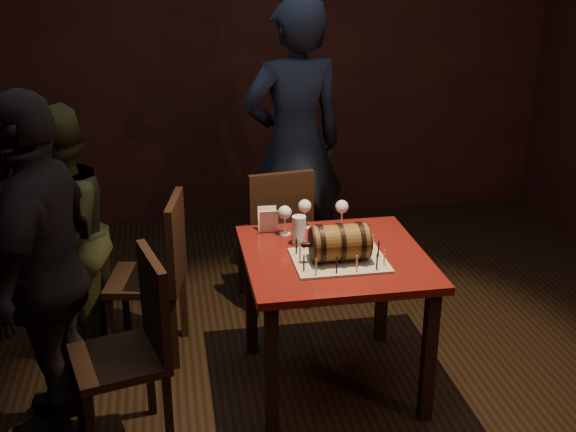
{
  "coord_description": "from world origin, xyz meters",
  "views": [
    {
      "loc": [
        -0.63,
        -3.19,
        2.23
      ],
      "look_at": [
        -0.07,
        0.05,
        0.95
      ],
      "focal_mm": 45.0,
      "sensor_mm": 36.0,
      "label": 1
    }
  ],
  "objects_px": {
    "wine_glass_left": "(285,214)",
    "wine_glass_mid": "(305,207)",
    "pint_of_ale": "(299,231)",
    "pub_table": "(334,274)",
    "barrel_cake": "(340,243)",
    "wine_glass_right": "(342,208)",
    "person_back": "(294,146)",
    "chair_back": "(277,231)",
    "chair_left_front": "(135,342)",
    "person_left_rear": "(61,237)",
    "chair_left_rear": "(160,269)",
    "person_left_front": "(45,271)"
  },
  "relations": [
    {
      "from": "barrel_cake",
      "to": "chair_left_front",
      "type": "distance_m",
      "value": 1.06
    },
    {
      "from": "pub_table",
      "to": "chair_back",
      "type": "distance_m",
      "value": 0.91
    },
    {
      "from": "pint_of_ale",
      "to": "person_left_rear",
      "type": "xyz_separation_m",
      "value": [
        -1.23,
        0.39,
        -0.11
      ]
    },
    {
      "from": "wine_glass_right",
      "to": "person_back",
      "type": "distance_m",
      "value": 0.95
    },
    {
      "from": "chair_back",
      "to": "chair_left_front",
      "type": "distance_m",
      "value": 1.45
    },
    {
      "from": "pub_table",
      "to": "wine_glass_mid",
      "type": "relative_size",
      "value": 5.59
    },
    {
      "from": "chair_left_front",
      "to": "person_left_rear",
      "type": "xyz_separation_m",
      "value": [
        -0.4,
        0.84,
        0.19
      ]
    },
    {
      "from": "barrel_cake",
      "to": "wine_glass_right",
      "type": "xyz_separation_m",
      "value": [
        0.11,
        0.41,
        0.02
      ]
    },
    {
      "from": "person_left_front",
      "to": "pint_of_ale",
      "type": "bearing_deg",
      "value": 116.77
    },
    {
      "from": "chair_left_rear",
      "to": "person_left_rear",
      "type": "bearing_deg",
      "value": 170.84
    },
    {
      "from": "person_left_front",
      "to": "person_back",
      "type": "bearing_deg",
      "value": 148.58
    },
    {
      "from": "chair_left_rear",
      "to": "person_left_front",
      "type": "height_order",
      "value": "person_left_front"
    },
    {
      "from": "chair_left_front",
      "to": "person_left_rear",
      "type": "relative_size",
      "value": 0.65
    },
    {
      "from": "wine_glass_mid",
      "to": "pint_of_ale",
      "type": "bearing_deg",
      "value": -108.75
    },
    {
      "from": "wine_glass_mid",
      "to": "wine_glass_right",
      "type": "distance_m",
      "value": 0.2
    },
    {
      "from": "pub_table",
      "to": "person_left_rear",
      "type": "height_order",
      "value": "person_left_rear"
    },
    {
      "from": "barrel_cake",
      "to": "chair_back",
      "type": "relative_size",
      "value": 0.36
    },
    {
      "from": "wine_glass_left",
      "to": "person_back",
      "type": "distance_m",
      "value": 1.0
    },
    {
      "from": "barrel_cake",
      "to": "chair_left_rear",
      "type": "height_order",
      "value": "barrel_cake"
    },
    {
      "from": "chair_back",
      "to": "chair_left_front",
      "type": "bearing_deg",
      "value": -125.22
    },
    {
      "from": "chair_back",
      "to": "person_back",
      "type": "distance_m",
      "value": 0.6
    },
    {
      "from": "wine_glass_left",
      "to": "wine_glass_mid",
      "type": "distance_m",
      "value": 0.14
    },
    {
      "from": "chair_back",
      "to": "chair_left_rear",
      "type": "bearing_deg",
      "value": -149.51
    },
    {
      "from": "wine_glass_mid",
      "to": "person_left_rear",
      "type": "xyz_separation_m",
      "value": [
        -1.31,
        0.18,
        -0.15
      ]
    },
    {
      "from": "barrel_cake",
      "to": "person_back",
      "type": "distance_m",
      "value": 1.36
    },
    {
      "from": "barrel_cake",
      "to": "pub_table",
      "type": "bearing_deg",
      "value": 90.2
    },
    {
      "from": "pint_of_ale",
      "to": "wine_glass_right",
      "type": "bearing_deg",
      "value": 32.03
    },
    {
      "from": "chair_left_front",
      "to": "person_back",
      "type": "xyz_separation_m",
      "value": [
        1.01,
        1.56,
        0.43
      ]
    },
    {
      "from": "barrel_cake",
      "to": "chair_left_front",
      "type": "xyz_separation_m",
      "value": [
        -0.99,
        -0.2,
        -0.33
      ]
    },
    {
      "from": "pint_of_ale",
      "to": "person_left_rear",
      "type": "relative_size",
      "value": 0.1
    },
    {
      "from": "pub_table",
      "to": "pint_of_ale",
      "type": "height_order",
      "value": "pint_of_ale"
    },
    {
      "from": "wine_glass_left",
      "to": "wine_glass_mid",
      "type": "xyz_separation_m",
      "value": [
        0.12,
        0.08,
        -0.0
      ]
    },
    {
      "from": "barrel_cake",
      "to": "person_left_rear",
      "type": "relative_size",
      "value": 0.23
    },
    {
      "from": "wine_glass_mid",
      "to": "person_left_rear",
      "type": "height_order",
      "value": "person_left_rear"
    },
    {
      "from": "wine_glass_right",
      "to": "chair_left_rear",
      "type": "height_order",
      "value": "chair_left_rear"
    },
    {
      "from": "chair_left_rear",
      "to": "wine_glass_right",
      "type": "bearing_deg",
      "value": -8.18
    },
    {
      "from": "pub_table",
      "to": "barrel_cake",
      "type": "bearing_deg",
      "value": -89.8
    },
    {
      "from": "person_back",
      "to": "person_left_front",
      "type": "distance_m",
      "value": 1.97
    },
    {
      "from": "chair_back",
      "to": "person_left_front",
      "type": "distance_m",
      "value": 1.61
    },
    {
      "from": "wine_glass_mid",
      "to": "chair_back",
      "type": "height_order",
      "value": "chair_back"
    },
    {
      "from": "pint_of_ale",
      "to": "person_left_rear",
      "type": "height_order",
      "value": "person_left_rear"
    },
    {
      "from": "wine_glass_mid",
      "to": "person_left_rear",
      "type": "relative_size",
      "value": 0.11
    },
    {
      "from": "person_back",
      "to": "wine_glass_right",
      "type": "bearing_deg",
      "value": 84.28
    },
    {
      "from": "barrel_cake",
      "to": "chair_left_rear",
      "type": "bearing_deg",
      "value": 147.47
    },
    {
      "from": "pint_of_ale",
      "to": "chair_back",
      "type": "distance_m",
      "value": 0.79
    },
    {
      "from": "chair_left_front",
      "to": "person_back",
      "type": "bearing_deg",
      "value": 57.02
    },
    {
      "from": "chair_left_front",
      "to": "person_left_front",
      "type": "height_order",
      "value": "person_left_front"
    },
    {
      "from": "person_left_front",
      "to": "wine_glass_left",
      "type": "bearing_deg",
      "value": 123.37
    },
    {
      "from": "chair_left_rear",
      "to": "wine_glass_mid",
      "type": "bearing_deg",
      "value": -7.06
    },
    {
      "from": "chair_left_rear",
      "to": "person_back",
      "type": "bearing_deg",
      "value": 41.74
    }
  ]
}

